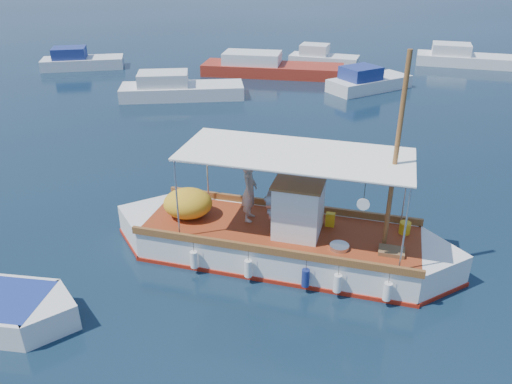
{
  "coord_description": "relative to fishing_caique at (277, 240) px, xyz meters",
  "views": [
    {
      "loc": [
        -0.39,
        -13.58,
        8.66
      ],
      "look_at": [
        -0.46,
        0.0,
        1.86
      ],
      "focal_mm": 35.0,
      "sensor_mm": 36.0,
      "label": 1
    }
  ],
  "objects": [
    {
      "name": "bg_boat_nw",
      "position": [
        -5.56,
        17.56,
        -0.09
      ],
      "size": [
        7.72,
        3.21,
        1.8
      ],
      "rotation": [
        0.0,
        0.0,
        0.11
      ],
      "color": "silver",
      "rests_on": "ground"
    },
    {
      "name": "bg_boat_ne",
      "position": [
        6.51,
        19.41,
        -0.09
      ],
      "size": [
        5.92,
        4.8,
        1.8
      ],
      "rotation": [
        0.0,
        0.0,
        0.55
      ],
      "color": "silver",
      "rests_on": "ground"
    },
    {
      "name": "bg_boat_n",
      "position": [
        0.12,
        23.5,
        -0.09
      ],
      "size": [
        10.44,
        4.46,
        1.8
      ],
      "rotation": [
        0.0,
        0.0,
        -0.17
      ],
      "color": "maroon",
      "rests_on": "ground"
    },
    {
      "name": "bg_boat_far_w",
      "position": [
        -14.24,
        25.61,
        -0.09
      ],
      "size": [
        6.3,
        3.45,
        1.8
      ],
      "rotation": [
        0.0,
        0.0,
        0.2
      ],
      "color": "silver",
      "rests_on": "ground"
    },
    {
      "name": "bg_boat_far_n",
      "position": [
        4.36,
        26.66,
        -0.09
      ],
      "size": [
        5.61,
        3.5,
        1.8
      ],
      "rotation": [
        0.0,
        0.0,
        -0.31
      ],
      "color": "silver",
      "rests_on": "ground"
    },
    {
      "name": "bg_boat_e",
      "position": [
        15.35,
        26.95,
        -0.09
      ],
      "size": [
        7.57,
        4.51,
        1.8
      ],
      "rotation": [
        0.0,
        0.0,
        -0.29
      ],
      "color": "silver",
      "rests_on": "ground"
    },
    {
      "name": "ground",
      "position": [
        -0.19,
        0.71,
        -0.59
      ],
      "size": [
        160.0,
        160.0,
        0.0
      ],
      "primitive_type": "plane",
      "color": "black",
      "rests_on": "ground"
    },
    {
      "name": "fishing_caique",
      "position": [
        0.0,
        0.0,
        0.0
      ],
      "size": [
        10.49,
        4.94,
        6.63
      ],
      "rotation": [
        0.0,
        0.0,
        -0.27
      ],
      "color": "white",
      "rests_on": "ground"
    }
  ]
}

